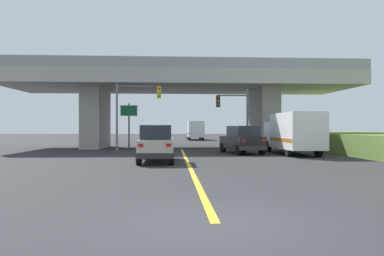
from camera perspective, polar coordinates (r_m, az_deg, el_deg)
The scene contains 10 objects.
ground at distance 34.37m, azimuth -1.77°, elevation -3.11°, with size 160.00×160.00×0.00m, color #2B2B2D.
overpass_bridge at distance 34.51m, azimuth -1.77°, elevation 5.95°, with size 31.64×9.86×7.68m.
lane_divider_stripe at distance 19.43m, azimuth -0.66°, elevation -5.51°, with size 0.20×24.54×0.01m, color yellow.
suv_lead at distance 20.07m, azimuth -5.58°, elevation -2.44°, with size 1.88×4.83×2.02m.
suv_crossing at distance 26.66m, azimuth 7.87°, elevation -1.84°, with size 2.73×4.76×2.02m.
box_truck at distance 26.65m, azimuth 15.59°, elevation -0.68°, with size 2.33×7.19×2.91m.
traffic_signal_nearside at distance 29.68m, azimuth 7.01°, elevation 2.66°, with size 2.66×0.36×5.06m.
traffic_signal_farside at distance 29.88m, azimuth -9.46°, elevation 3.70°, with size 3.67×0.36×5.87m.
highway_sign at distance 32.37m, azimuth -9.90°, elevation 1.88°, with size 1.50×0.17×4.03m.
semi_truck_distant at distance 56.63m, azimuth 0.52°, elevation -0.32°, with size 2.33×7.43×2.88m.
Camera 1 is at (-0.86, -7.05, 1.88)m, focal length 33.89 mm.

